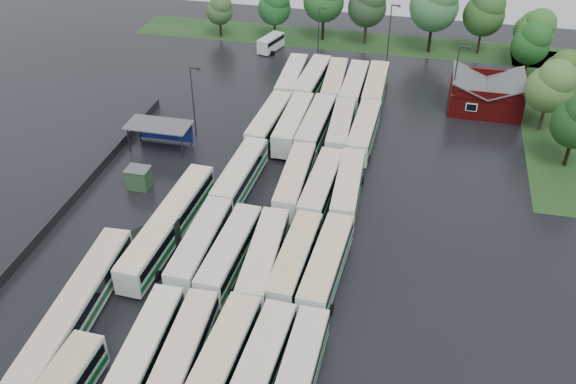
# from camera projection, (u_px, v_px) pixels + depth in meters

# --- Properties ---
(ground) EXTENTS (160.00, 160.00, 0.00)m
(ground) POSITION_uv_depth(u_px,v_px,m) (241.00, 277.00, 63.09)
(ground) COLOR black
(ground) RESTS_ON ground
(brick_building) EXTENTS (10.07, 8.60, 5.39)m
(brick_building) POSITION_uv_depth(u_px,v_px,m) (485.00, 97.00, 91.95)
(brick_building) COLOR #660B0C
(brick_building) RESTS_ON ground
(wash_shed) EXTENTS (8.20, 4.20, 3.58)m
(wash_shed) POSITION_uv_depth(u_px,v_px,m) (160.00, 127.00, 82.29)
(wash_shed) COLOR #2D2D30
(wash_shed) RESTS_ON ground
(utility_hut) EXTENTS (2.70, 2.20, 2.62)m
(utility_hut) POSITION_uv_depth(u_px,v_px,m) (139.00, 178.00, 75.47)
(utility_hut) COLOR #284C2A
(utility_hut) RESTS_ON ground
(grass_strip_north) EXTENTS (80.00, 10.00, 0.01)m
(grass_strip_north) POSITION_uv_depth(u_px,v_px,m) (354.00, 41.00, 114.79)
(grass_strip_north) COLOR #1E3F18
(grass_strip_north) RESTS_ON ground
(grass_strip_east) EXTENTS (10.00, 50.00, 0.01)m
(grass_strip_east) POSITION_uv_depth(u_px,v_px,m) (555.00, 116.00, 91.17)
(grass_strip_east) COLOR #1E3F18
(grass_strip_east) RESTS_ON ground
(west_fence) EXTENTS (0.10, 50.00, 1.20)m
(west_fence) POSITION_uv_depth(u_px,v_px,m) (74.00, 198.00, 73.29)
(west_fence) COLOR #2D2D30
(west_fence) RESTS_ON ground
(bus_r1c0) EXTENTS (3.20, 12.78, 3.53)m
(bus_r1c0) POSITION_uv_depth(u_px,v_px,m) (145.00, 350.00, 52.87)
(bus_r1c0) COLOR silver
(bus_r1c0) RESTS_ON ground
(bus_r1c1) EXTENTS (3.20, 12.75, 3.52)m
(bus_r1c1) POSITION_uv_depth(u_px,v_px,m) (183.00, 355.00, 52.44)
(bus_r1c1) COLOR silver
(bus_r1c1) RESTS_ON ground
(bus_r1c2) EXTENTS (3.37, 13.38, 3.70)m
(bus_r1c2) POSITION_uv_depth(u_px,v_px,m) (221.00, 363.00, 51.63)
(bus_r1c2) COLOR silver
(bus_r1c2) RESTS_ON ground
(bus_r1c3) EXTENTS (3.33, 13.15, 3.63)m
(bus_r1c3) POSITION_uv_depth(u_px,v_px,m) (259.00, 371.00, 51.06)
(bus_r1c3) COLOR silver
(bus_r1c3) RESTS_ON ground
(bus_r1c4) EXTENTS (2.85, 12.62, 3.50)m
(bus_r1c4) POSITION_uv_depth(u_px,v_px,m) (298.00, 375.00, 50.75)
(bus_r1c4) COLOR silver
(bus_r1c4) RESTS_ON ground
(bus_r2c0) EXTENTS (2.79, 13.01, 3.62)m
(bus_r2c0) POSITION_uv_depth(u_px,v_px,m) (201.00, 245.00, 64.04)
(bus_r2c0) COLOR silver
(bus_r2c0) RESTS_ON ground
(bus_r2c1) EXTENTS (3.19, 12.84, 3.55)m
(bus_r2c1) POSITION_uv_depth(u_px,v_px,m) (230.00, 253.00, 63.17)
(bus_r2c1) COLOR silver
(bus_r2c1) RESTS_ON ground
(bus_r2c2) EXTENTS (3.44, 13.18, 3.63)m
(bus_r2c2) POSITION_uv_depth(u_px,v_px,m) (264.00, 259.00, 62.32)
(bus_r2c2) COLOR silver
(bus_r2c2) RESTS_ON ground
(bus_r2c3) EXTENTS (3.11, 12.70, 3.51)m
(bus_r2c3) POSITION_uv_depth(u_px,v_px,m) (295.00, 260.00, 62.25)
(bus_r2c3) COLOR silver
(bus_r2c3) RESTS_ON ground
(bus_r2c4) EXTENTS (3.40, 13.20, 3.64)m
(bus_r2c4) POSITION_uv_depth(u_px,v_px,m) (326.00, 265.00, 61.54)
(bus_r2c4) COLOR silver
(bus_r2c4) RESTS_ON ground
(bus_r3c0) EXTENTS (3.29, 13.12, 3.62)m
(bus_r3c0) POSITION_uv_depth(u_px,v_px,m) (240.00, 176.00, 74.64)
(bus_r3c0) COLOR silver
(bus_r3c0) RESTS_ON ground
(bus_r3c2) EXTENTS (3.09, 12.91, 3.57)m
(bus_r3c2) POSITION_uv_depth(u_px,v_px,m) (295.00, 181.00, 73.76)
(bus_r3c2) COLOR silver
(bus_r3c2) RESTS_ON ground
(bus_r3c3) EXTENTS (3.15, 12.89, 3.57)m
(bus_r3c3) POSITION_uv_depth(u_px,v_px,m) (321.00, 187.00, 72.78)
(bus_r3c3) COLOR silver
(bus_r3c3) RESTS_ON ground
(bus_r3c4) EXTENTS (3.26, 12.92, 3.57)m
(bus_r3c4) POSITION_uv_depth(u_px,v_px,m) (348.00, 188.00, 72.58)
(bus_r3c4) COLOR silver
(bus_r3c4) RESTS_ON ground
(bus_r4c0) EXTENTS (3.42, 13.17, 3.63)m
(bus_r4c0) POSITION_uv_depth(u_px,v_px,m) (269.00, 122.00, 85.51)
(bus_r4c0) COLOR silver
(bus_r4c0) RESTS_ON ground
(bus_r4c1) EXTENTS (2.94, 13.31, 3.70)m
(bus_r4c1) POSITION_uv_depth(u_px,v_px,m) (293.00, 124.00, 84.99)
(bus_r4c1) COLOR silver
(bus_r4c1) RESTS_ON ground
(bus_r4c2) EXTENTS (3.16, 13.30, 3.68)m
(bus_r4c2) POSITION_uv_depth(u_px,v_px,m) (316.00, 126.00, 84.55)
(bus_r4c2) COLOR silver
(bus_r4c2) RESTS_ON ground
(bus_r4c3) EXTENTS (3.22, 12.71, 3.51)m
(bus_r4c3) POSITION_uv_depth(u_px,v_px,m) (341.00, 129.00, 84.12)
(bus_r4c3) COLOR silver
(bus_r4c3) RESTS_ON ground
(bus_r4c4) EXTENTS (3.04, 13.10, 3.63)m
(bus_r4c4) POSITION_uv_depth(u_px,v_px,m) (364.00, 131.00, 83.36)
(bus_r4c4) COLOR silver
(bus_r4c4) RESTS_ON ground
(bus_r5c0) EXTENTS (3.18, 13.09, 3.62)m
(bus_r5c0) POSITION_uv_depth(u_px,v_px,m) (292.00, 79.00, 96.62)
(bus_r5c0) COLOR silver
(bus_r5c0) RESTS_ON ground
(bus_r5c1) EXTENTS (3.45, 13.40, 3.70)m
(bus_r5c1) POSITION_uv_depth(u_px,v_px,m) (312.00, 81.00, 96.09)
(bus_r5c1) COLOR silver
(bus_r5c1) RESTS_ON ground
(bus_r5c2) EXTENTS (3.38, 13.00, 3.59)m
(bus_r5c2) POSITION_uv_depth(u_px,v_px,m) (335.00, 84.00, 95.46)
(bus_r5c2) COLOR silver
(bus_r5c2) RESTS_ON ground
(bus_r5c3) EXTENTS (2.84, 13.06, 3.63)m
(bus_r5c3) POSITION_uv_depth(u_px,v_px,m) (354.00, 87.00, 94.47)
(bus_r5c3) COLOR silver
(bus_r5c3) RESTS_ON ground
(bus_r5c4) EXTENTS (2.97, 13.21, 3.67)m
(bus_r5c4) POSITION_uv_depth(u_px,v_px,m) (375.00, 88.00, 94.10)
(bus_r5c4) COLOR silver
(bus_r5c4) RESTS_ON ground
(artic_bus_west_b) EXTENTS (3.52, 19.37, 3.58)m
(artic_bus_west_b) POSITION_uv_depth(u_px,v_px,m) (169.00, 224.00, 66.92)
(artic_bus_west_b) COLOR silver
(artic_bus_west_b) RESTS_ON ground
(artic_bus_west_c) EXTENTS (3.73, 19.60, 3.62)m
(artic_bus_west_c) POSITION_uv_depth(u_px,v_px,m) (77.00, 308.00, 56.77)
(artic_bus_west_c) COLOR silver
(artic_bus_west_c) RESTS_ON ground
(minibus) EXTENTS (3.72, 6.17, 2.53)m
(minibus) POSITION_uv_depth(u_px,v_px,m) (271.00, 43.00, 110.47)
(minibus) COLOR silver
(minibus) RESTS_ON ground
(tree_north_0) EXTENTS (4.77, 4.77, 7.91)m
(tree_north_0) POSITION_uv_depth(u_px,v_px,m) (220.00, 9.00, 113.82)
(tree_north_0) COLOR black
(tree_north_0) RESTS_ON ground
(tree_north_1) EXTENTS (5.80, 5.80, 9.61)m
(tree_north_1) POSITION_uv_depth(u_px,v_px,m) (275.00, 6.00, 112.04)
(tree_north_1) COLOR black
(tree_north_1) RESTS_ON ground
(tree_north_3) EXTENTS (6.66, 6.66, 11.02)m
(tree_north_3) POSITION_uv_depth(u_px,v_px,m) (368.00, 4.00, 109.79)
(tree_north_3) COLOR #392D1E
(tree_north_3) RESTS_ON ground
(tree_north_4) EXTENTS (8.09, 8.09, 13.40)m
(tree_north_4) POSITION_uv_depth(u_px,v_px,m) (436.00, 3.00, 105.66)
(tree_north_4) COLOR black
(tree_north_4) RESTS_ON ground
(tree_north_5) EXTENTS (6.86, 6.86, 11.36)m
(tree_north_5) POSITION_uv_depth(u_px,v_px,m) (485.00, 12.00, 105.88)
(tree_north_5) COLOR #39251A
(tree_north_5) RESTS_ON ground
(tree_north_6) EXTENTS (5.01, 5.01, 8.30)m
(tree_north_6) POSITION_uv_depth(u_px,v_px,m) (530.00, 28.00, 105.17)
(tree_north_6) COLOR #372116
(tree_north_6) RESTS_ON ground
(tree_east_1) EXTENTS (6.25, 6.25, 10.36)m
(tree_east_1) POSITION_uv_depth(u_px,v_px,m) (552.00, 86.00, 83.93)
(tree_east_1) COLOR #35261D
(tree_east_1) RESTS_ON ground
(tree_east_2) EXTENTS (5.37, 5.37, 8.89)m
(tree_east_2) POSITION_uv_depth(u_px,v_px,m) (562.00, 71.00, 90.13)
(tree_east_2) COLOR black
(tree_east_2) RESTS_ON ground
(tree_east_3) EXTENTS (5.80, 5.80, 9.60)m
(tree_east_3) POSITION_uv_depth(u_px,v_px,m) (532.00, 43.00, 97.71)
(tree_east_3) COLOR black
(tree_east_3) RESTS_ON ground
(tree_east_4) EXTENTS (5.99, 5.99, 9.91)m
(tree_east_4) POSITION_uv_depth(u_px,v_px,m) (537.00, 30.00, 101.62)
(tree_east_4) COLOR black
(tree_east_4) RESTS_ON ground
(lamp_post_ne) EXTENTS (1.57, 0.31, 10.22)m
(lamp_post_ne) POSITION_uv_depth(u_px,v_px,m) (456.00, 76.00, 88.23)
(lamp_post_ne) COLOR #2D2D30
(lamp_post_ne) RESTS_ON ground
(lamp_post_nw) EXTENTS (1.53, 0.30, 9.95)m
(lamp_post_nw) POSITION_uv_depth(u_px,v_px,m) (194.00, 97.00, 83.13)
(lamp_post_nw) COLOR #2D2D30
(lamp_post_nw) RESTS_ON ground
(lamp_post_back_w) EXTENTS (1.43, 0.28, 9.30)m
(lamp_post_back_w) POSITION_uv_depth(u_px,v_px,m) (319.00, 31.00, 104.01)
(lamp_post_back_w) COLOR #2D2D30
(lamp_post_back_w) RESTS_ON ground
(lamp_post_back_e) EXTENTS (1.52, 0.30, 9.90)m
(lamp_post_back_e) POSITION_uv_depth(u_px,v_px,m) (390.00, 30.00, 103.38)
(lamp_post_back_e) COLOR #2D2D30
(lamp_post_back_e) RESTS_ON ground
(puddle_2) EXTENTS (7.14, 7.14, 0.01)m
(puddle_2) POSITION_uv_depth(u_px,v_px,m) (157.00, 242.00, 67.60)
(puddle_2) COLOR black
(puddle_2) RESTS_ON ground
(puddle_3) EXTENTS (3.09, 3.09, 0.01)m
(puddle_3) POSITION_uv_depth(u_px,v_px,m) (262.00, 297.00, 60.78)
(puddle_3) COLOR black
(puddle_3) RESTS_ON ground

